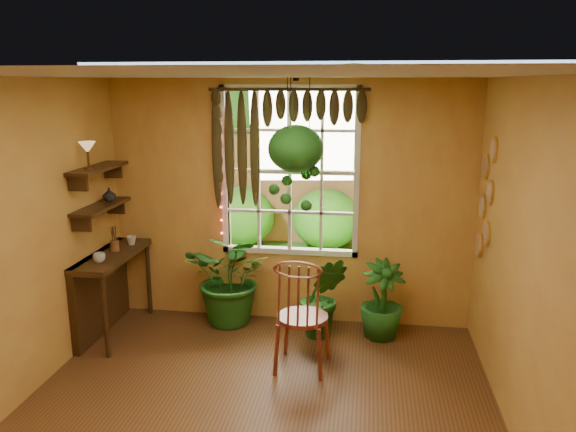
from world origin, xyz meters
name	(u,v)px	position (x,y,z in m)	size (l,w,h in m)	color
ceiling	(241,75)	(0.00, 0.00, 2.70)	(4.50, 4.50, 0.00)	silver
wall_back	(289,204)	(0.00, 2.25, 1.35)	(4.00, 4.00, 0.00)	gold
wall_right	(539,284)	(2.00, 0.00, 1.35)	(4.50, 4.50, 0.00)	gold
window	(290,172)	(0.00, 2.28, 1.70)	(1.52, 0.10, 1.86)	silver
valance_vine	(280,119)	(-0.08, 2.16, 2.28)	(1.70, 0.12, 1.10)	#39230F
string_lights	(220,167)	(-0.76, 2.19, 1.75)	(0.03, 0.03, 1.54)	#FF2633
wall_plates	(486,200)	(1.98, 1.79, 1.55)	(0.04, 0.32, 1.10)	beige
counter_ledge	(104,284)	(-1.91, 1.60, 0.55)	(0.40, 1.20, 0.90)	#39230F
shelf_lower	(101,207)	(-1.88, 1.60, 1.40)	(0.25, 0.90, 0.04)	#39230F
shelf_upper	(98,168)	(-1.88, 1.60, 1.80)	(0.25, 0.90, 0.04)	#39230F
backyard	(336,156)	(0.24, 6.87, 1.28)	(14.00, 10.00, 12.00)	#255C1A
windsor_chair	(302,332)	(0.28, 1.10, 0.37)	(0.52, 0.55, 1.29)	maroon
potted_plant_left	(233,277)	(-0.60, 2.03, 0.54)	(0.97, 0.84, 1.08)	#134914
potted_plant_mid	(323,297)	(0.42, 1.83, 0.45)	(0.49, 0.40, 0.89)	#134914
potted_plant_right	(382,300)	(1.04, 1.90, 0.42)	(0.47, 0.47, 0.84)	#134914
hanging_basket	(296,155)	(0.12, 1.87, 1.93)	(0.56, 0.56, 1.32)	black
cup_a	(99,258)	(-1.78, 1.29, 0.95)	(0.12, 0.12, 0.10)	silver
cup_b	(131,240)	(-1.72, 1.93, 0.95)	(0.10, 0.10, 0.10)	beige
brush_jar	(114,239)	(-1.80, 1.68, 1.03)	(0.09, 0.09, 0.34)	brown
shelf_vase	(109,195)	(-1.87, 1.79, 1.49)	(0.14, 0.14, 0.15)	#B2AD99
tiffany_lamp	(87,149)	(-1.86, 1.38, 2.02)	(0.17, 0.17, 0.28)	brown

